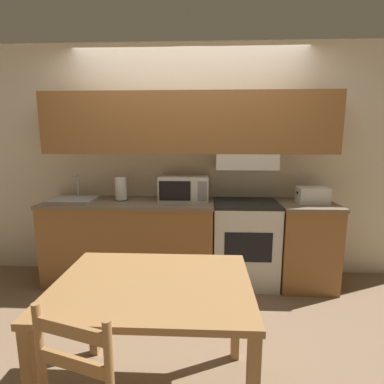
# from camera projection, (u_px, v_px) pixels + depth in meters

# --- Properties ---
(ground_plane) EXTENTS (16.00, 16.00, 0.00)m
(ground_plane) POSITION_uv_depth(u_px,v_px,m) (190.00, 269.00, 3.58)
(ground_plane) COLOR #7F664C
(wall_back) EXTENTS (5.43, 0.38, 2.55)m
(wall_back) POSITION_uv_depth(u_px,v_px,m) (191.00, 146.00, 3.25)
(wall_back) COLOR silver
(wall_back) RESTS_ON ground_plane
(lower_counter_main) EXTENTS (1.79, 0.59, 0.89)m
(lower_counter_main) POSITION_uv_depth(u_px,v_px,m) (130.00, 241.00, 3.25)
(lower_counter_main) COLOR #936033
(lower_counter_main) RESTS_ON ground_plane
(lower_counter_right_stub) EXTENTS (0.59, 0.59, 0.89)m
(lower_counter_right_stub) POSITION_uv_depth(u_px,v_px,m) (305.00, 244.00, 3.16)
(lower_counter_right_stub) COLOR #936033
(lower_counter_right_stub) RESTS_ON ground_plane
(stove_range) EXTENTS (0.67, 0.55, 0.89)m
(stove_range) POSITION_uv_depth(u_px,v_px,m) (245.00, 243.00, 3.21)
(stove_range) COLOR silver
(stove_range) RESTS_ON ground_plane
(microwave) EXTENTS (0.52, 0.36, 0.26)m
(microwave) POSITION_uv_depth(u_px,v_px,m) (184.00, 188.00, 3.21)
(microwave) COLOR silver
(microwave) RESTS_ON lower_counter_main
(toaster) EXTENTS (0.31, 0.21, 0.17)m
(toaster) POSITION_uv_depth(u_px,v_px,m) (312.00, 195.00, 3.06)
(toaster) COLOR silver
(toaster) RESTS_ON lower_counter_right_stub
(sink_basin) EXTENTS (0.45, 0.37, 0.27)m
(sink_basin) POSITION_uv_depth(u_px,v_px,m) (73.00, 199.00, 3.19)
(sink_basin) COLOR #B7BABF
(sink_basin) RESTS_ON lower_counter_main
(paper_towel_roll) EXTENTS (0.14, 0.14, 0.25)m
(paper_towel_roll) POSITION_uv_depth(u_px,v_px,m) (121.00, 189.00, 3.20)
(paper_towel_roll) COLOR black
(paper_towel_roll) RESTS_ON lower_counter_main
(dining_table) EXTENTS (1.09, 0.82, 0.76)m
(dining_table) POSITION_uv_depth(u_px,v_px,m) (153.00, 299.00, 1.69)
(dining_table) COLOR #9E7042
(dining_table) RESTS_ON ground_plane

